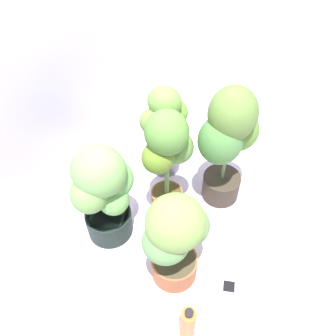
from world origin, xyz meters
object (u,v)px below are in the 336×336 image
potted_plant_back_right (165,126)px  potted_plant_front_right (228,138)px  hygrometer_box (229,287)px  potted_plant_center (167,155)px  nutrient_bottle (188,323)px  potted_plant_back_left (104,191)px  potted_plant_front_left (176,236)px

potted_plant_back_right → potted_plant_front_right: bearing=-94.7°
potted_plant_back_right → hygrometer_box: bearing=-128.6°
potted_plant_center → nutrient_bottle: size_ratio=2.89×
potted_plant_back_left → potted_plant_front_left: size_ratio=1.09×
potted_plant_back_left → potted_plant_front_left: (-0.05, -0.48, -0.01)m
potted_plant_front_right → potted_plant_front_left: (-0.65, -0.02, -0.14)m
potted_plant_front_right → nutrient_bottle: (-0.91, -0.24, -0.40)m
hygrometer_box → potted_plant_center: bearing=40.2°
hygrometer_box → potted_plant_back_right: bearing=30.3°
potted_plant_center → potted_plant_front_left: potted_plant_center is taller
potted_plant_back_left → potted_plant_back_right: bearing=-1.2°
nutrient_bottle → potted_plant_back_right: bearing=36.1°
potted_plant_front_left → nutrient_bottle: 0.43m
potted_plant_back_right → hygrometer_box: (-0.62, -0.78, -0.38)m
potted_plant_back_left → potted_plant_front_left: 0.48m
potted_plant_front_left → hygrometer_box: bearing=-78.8°
potted_plant_back_left → nutrient_bottle: 0.81m
potted_plant_back_left → hygrometer_box: potted_plant_back_left is taller
potted_plant_front_left → potted_plant_back_right: potted_plant_back_right is taller
potted_plant_back_left → potted_plant_back_right: potted_plant_back_left is taller
potted_plant_front_left → hygrometer_box: potted_plant_front_left is taller
potted_plant_back_left → nutrient_bottle: (-0.31, -0.70, -0.26)m
nutrient_bottle → potted_plant_front_right: bearing=14.7°
potted_plant_front_left → potted_plant_back_right: 0.83m
potted_plant_front_left → potted_plant_back_right: size_ratio=0.95×
potted_plant_center → hygrometer_box: size_ratio=7.70×
potted_plant_front_left → nutrient_bottle: potted_plant_front_left is taller
potted_plant_front_right → potted_plant_back_right: 0.47m
potted_plant_back_left → nutrient_bottle: bearing=-113.8°
potted_plant_front_left → hygrometer_box: (0.06, -0.31, -0.37)m
potted_plant_front_right → potted_plant_back_left: size_ratio=1.23×
potted_plant_front_right → nutrient_bottle: size_ratio=3.15×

